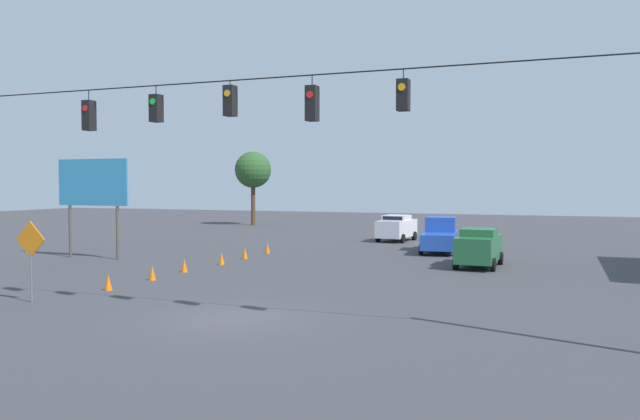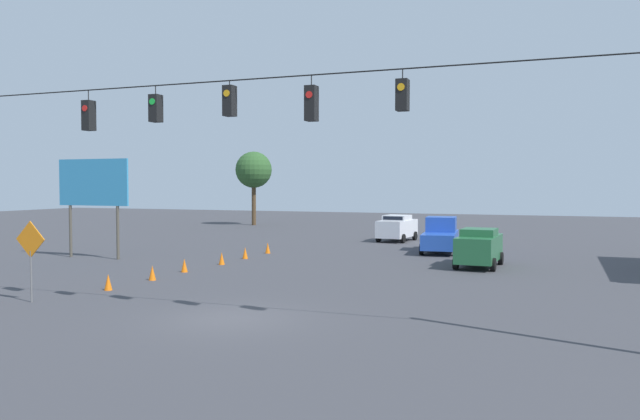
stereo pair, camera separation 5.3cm
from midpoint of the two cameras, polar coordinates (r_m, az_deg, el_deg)
ground_plane at (r=19.62m, az=-8.00°, el=-9.79°), size 140.00×140.00×0.00m
overhead_signal_span at (r=19.19m, az=-8.25°, el=5.52°), size 23.65×0.38×7.84m
sedan_white_withflow_deep at (r=45.50m, az=7.09°, el=-1.60°), size 2.37×4.19×1.89m
pickup_truck_blue_oncoming_deep at (r=38.63m, az=11.01°, el=-2.35°), size 2.54×5.46×2.12m
sedan_green_oncoming_far at (r=32.09m, az=14.39°, el=-3.29°), size 2.12×4.27×1.92m
traffic_cone_nearest at (r=25.73m, az=-18.74°, el=-6.26°), size 0.31×0.31×0.64m
traffic_cone_second at (r=27.84m, az=-15.03°, el=-5.57°), size 0.31×0.31×0.64m
traffic_cone_third at (r=30.01m, az=-12.25°, el=-4.97°), size 0.31×0.31×0.64m
traffic_cone_fourth at (r=32.42m, az=-8.93°, el=-4.40°), size 0.31×0.31×0.64m
traffic_cone_fifth at (r=34.80m, az=-6.82°, el=-3.92°), size 0.31×0.31×0.64m
traffic_cone_farthest at (r=37.36m, az=-4.76°, el=-3.48°), size 0.31×0.31×0.64m
roadside_billboard at (r=36.84m, az=-19.99°, el=1.99°), size 4.68×0.16×5.52m
work_zone_sign at (r=23.97m, az=-24.89°, el=-2.97°), size 1.27×0.06×2.84m
tree_horizon_left at (r=63.15m, az=-6.06°, el=3.63°), size 3.66×3.66×7.41m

